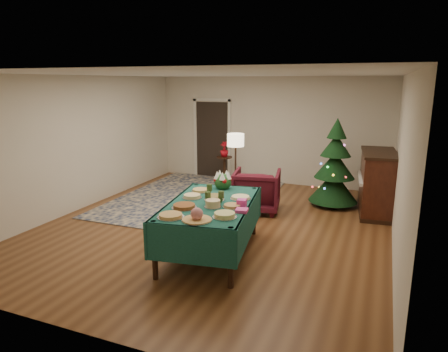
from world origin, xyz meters
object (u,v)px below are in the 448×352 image
at_px(armchair, 257,189).
at_px(christmas_tree, 335,167).
at_px(potted_plant, 224,152).
at_px(piano, 377,183).
at_px(buffet_table, 211,213).
at_px(floor_lamp, 236,144).
at_px(side_table, 224,171).
at_px(gift_box, 242,203).

height_order(armchair, christmas_tree, christmas_tree).
height_order(armchair, potted_plant, armchair).
bearing_deg(christmas_tree, piano, -14.07).
bearing_deg(potted_plant, buffet_table, -70.78).
bearing_deg(floor_lamp, buffet_table, -77.19).
bearing_deg(floor_lamp, piano, 5.71).
xyz_separation_m(buffet_table, christmas_tree, (1.41, 3.24, 0.18)).
xyz_separation_m(buffet_table, piano, (2.27, 3.02, -0.05)).
height_order(potted_plant, piano, piano).
distance_m(armchair, floor_lamp, 1.12).
bearing_deg(christmas_tree, floor_lamp, -166.07).
distance_m(potted_plant, piano, 3.83).
distance_m(armchair, side_table, 2.29).
height_order(gift_box, potted_plant, gift_box).
xyz_separation_m(floor_lamp, piano, (2.89, 0.29, -0.66)).
relative_size(buffet_table, armchair, 2.44).
height_order(christmas_tree, piano, christmas_tree).
bearing_deg(side_table, armchair, -51.43).
height_order(side_table, christmas_tree, christmas_tree).
bearing_deg(gift_box, armchair, 102.06).
bearing_deg(potted_plant, side_table, 116.57).
xyz_separation_m(armchair, christmas_tree, (1.40, 0.97, 0.37)).
bearing_deg(potted_plant, floor_lamp, -59.03).
bearing_deg(piano, potted_plant, 164.36).
distance_m(buffet_table, armchair, 2.27).
xyz_separation_m(armchair, potted_plant, (-1.43, 1.79, 0.35)).
xyz_separation_m(armchair, side_table, (-1.43, 1.79, -0.12)).
xyz_separation_m(gift_box, potted_plant, (-1.91, 4.07, -0.06)).
height_order(floor_lamp, piano, floor_lamp).
bearing_deg(piano, christmas_tree, 165.93).
relative_size(potted_plant, piano, 0.26).
bearing_deg(gift_box, buffet_table, 178.33).
bearing_deg(piano, floor_lamp, -174.29).
bearing_deg(piano, gift_box, -120.19).
bearing_deg(side_table, floor_lamp, -59.03).
distance_m(side_table, potted_plant, 0.47).
height_order(side_table, potted_plant, potted_plant).
xyz_separation_m(side_table, potted_plant, (0.00, -0.00, 0.47)).
bearing_deg(gift_box, potted_plant, 115.19).
bearing_deg(piano, side_table, 164.36).
bearing_deg(buffet_table, armchair, 89.66).
bearing_deg(armchair, side_table, -62.18).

